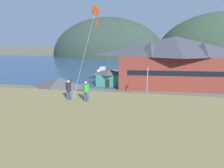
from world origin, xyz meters
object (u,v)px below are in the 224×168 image
wharf_dock (112,74)px  parked_car_mid_row_center (133,115)px  moored_boat_wharfside (103,71)px  flying_kite (95,15)px  moored_boat_inner_slip (100,74)px  parked_car_front_row_silver (88,110)px  parking_light_pole (147,81)px  moored_boat_outer_mooring (122,72)px  person_kite_flyer (69,89)px  parked_car_front_row_red (30,109)px  harbor_lodge (174,61)px  storage_shed_near_lot (60,91)px  storage_shed_waterside (109,77)px  person_companion (86,91)px  parked_car_mid_row_near (181,121)px  parked_car_front_row_end (158,101)px

wharf_dock → parked_car_mid_row_center: parked_car_mid_row_center is taller
moored_boat_wharfside → flying_kite: size_ratio=0.90×
moored_boat_inner_slip → parked_car_front_row_silver: moored_boat_inner_slip is taller
moored_boat_inner_slip → parking_light_pole: size_ratio=0.96×
moored_boat_outer_mooring → person_kite_flyer: person_kite_flyer is taller
moored_boat_inner_slip → flying_kite: (8.07, -36.31, 13.25)m
moored_boat_inner_slip → person_kite_flyer: (7.21, -42.19, 6.51)m
parked_car_front_row_red → parking_light_pole: size_ratio=0.66×
harbor_lodge → moored_boat_inner_slip: bearing=152.9°
harbor_lodge → storage_shed_near_lot: bearing=-141.5°
storage_shed_waterside → moored_boat_inner_slip: storage_shed_waterside is taller
moored_boat_wharfside → person_companion: bearing=-79.2°
parked_car_front_row_silver → person_companion: (3.17, -10.34, 6.15)m
moored_boat_inner_slip → parked_car_mid_row_near: moored_boat_inner_slip is taller
moored_boat_outer_mooring → moored_boat_wharfside: bearing=172.3°
moored_boat_outer_mooring → parked_car_front_row_end: 31.99m
parked_car_mid_row_near → flying_kite: 17.00m
wharf_dock → parked_car_front_row_red: parked_car_front_row_red is taller
harbor_lodge → parking_light_pole: size_ratio=4.37×
parked_car_front_row_red → person_kite_flyer: (10.57, -9.25, 6.17)m
storage_shed_waterside → moored_boat_outer_mooring: (1.51, 16.96, -1.49)m
moored_boat_inner_slip → parking_light_pole: 27.34m
parked_car_front_row_red → person_companion: person_companion is taller
parked_car_mid_row_center → parking_light_pole: parking_light_pole is taller
parked_car_mid_row_center → parked_car_front_row_silver: 6.80m
parked_car_mid_row_center → parked_car_front_row_end: size_ratio=1.03×
parked_car_mid_row_center → parking_light_pole: bearing=78.0°
storage_shed_near_lot → storage_shed_waterside: 16.69m
harbor_lodge → parked_car_front_row_red: (-24.29, -22.23, -5.46)m
parked_car_front_row_red → person_companion: size_ratio=2.47×
parked_car_front_row_silver → person_companion: person_companion is taller
parked_car_mid_row_near → person_companion: bearing=-137.7°
parked_car_front_row_end → wharf_dock: bearing=114.7°
moored_boat_inner_slip → parking_light_pole: (14.42, -23.01, 3.17)m
wharf_dock → parked_car_mid_row_center: (9.11, -34.95, 0.71)m
moored_boat_wharfside → parked_car_front_row_silver: (5.94, -37.58, 0.34)m
moored_boat_outer_mooring → parked_car_mid_row_center: 37.56m
parked_car_front_row_red → parked_car_front_row_silver: bearing=5.9°
parked_car_front_row_silver → parked_car_mid_row_near: bearing=-5.7°
storage_shed_waterside → parked_car_mid_row_center: bearing=-70.2°
wharf_dock → flying_kite: size_ratio=1.60×
storage_shed_near_lot → parked_car_mid_row_center: 14.01m
moored_boat_inner_slip → parked_car_mid_row_near: (18.72, -33.32, 0.34)m
storage_shed_waterside → parking_light_pole: size_ratio=1.01×
wharf_dock → harbor_lodge: bearing=-36.8°
storage_shed_near_lot → person_companion: size_ratio=4.77×
moored_boat_wharfside → person_kite_flyer: bearing=-81.1°
moored_boat_outer_mooring → parking_light_pole: size_ratio=1.01×
storage_shed_waterside → parked_car_front_row_silver: 19.71m
parked_car_mid_row_near → person_kite_flyer: bearing=-142.4°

